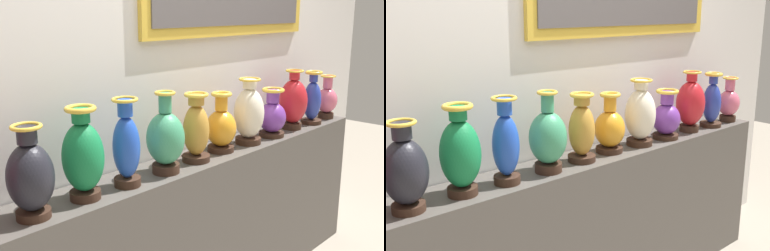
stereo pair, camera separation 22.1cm
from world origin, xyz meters
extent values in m
cube|color=#4C4742|center=(0.00, 0.00, 0.46)|extent=(2.98, 0.31, 0.93)
cube|color=silver|center=(0.00, 0.21, 1.35)|extent=(4.36, 0.10, 2.70)
cylinder|color=#382319|center=(-0.93, -0.04, 0.95)|extent=(0.13, 0.13, 0.03)
ellipsoid|color=black|center=(-0.93, -0.04, 1.09)|extent=(0.18, 0.18, 0.26)
cylinder|color=black|center=(-0.93, -0.04, 1.26)|extent=(0.08, 0.08, 0.06)
torus|color=gold|center=(-0.93, -0.04, 1.29)|extent=(0.12, 0.12, 0.02)
cylinder|color=#382319|center=(-0.69, -0.03, 0.95)|extent=(0.13, 0.13, 0.04)
ellipsoid|color=#14723D|center=(-0.69, -0.03, 1.11)|extent=(0.17, 0.17, 0.29)
cylinder|color=#14723D|center=(-0.69, -0.03, 1.29)|extent=(0.07, 0.07, 0.06)
torus|color=gold|center=(-0.69, -0.03, 1.32)|extent=(0.13, 0.13, 0.02)
cylinder|color=#382319|center=(-0.47, -0.04, 0.95)|extent=(0.12, 0.12, 0.04)
ellipsoid|color=#1E47B2|center=(-0.47, -0.04, 1.11)|extent=(0.12, 0.12, 0.28)
cylinder|color=#1E47B2|center=(-0.47, -0.04, 1.29)|extent=(0.07, 0.07, 0.07)
torus|color=gold|center=(-0.47, -0.04, 1.33)|extent=(0.12, 0.12, 0.02)
cylinder|color=#382319|center=(-0.23, -0.04, 0.95)|extent=(0.13, 0.13, 0.04)
ellipsoid|color=#388C60|center=(-0.23, -0.04, 1.10)|extent=(0.19, 0.19, 0.26)
cylinder|color=#388C60|center=(-0.23, -0.04, 1.28)|extent=(0.06, 0.06, 0.09)
torus|color=gold|center=(-0.23, -0.04, 1.32)|extent=(0.10, 0.10, 0.02)
cylinder|color=#382319|center=(0.00, -0.03, 0.95)|extent=(0.15, 0.15, 0.03)
ellipsoid|color=#B27F2D|center=(0.00, -0.03, 1.10)|extent=(0.14, 0.14, 0.27)
cylinder|color=#B27F2D|center=(0.00, -0.03, 1.26)|extent=(0.08, 0.08, 0.05)
torus|color=gold|center=(0.00, -0.03, 1.28)|extent=(0.13, 0.13, 0.02)
cylinder|color=#382319|center=(0.22, -0.01, 0.94)|extent=(0.15, 0.15, 0.03)
ellipsoid|color=orange|center=(0.22, -0.01, 1.06)|extent=(0.17, 0.17, 0.20)
cylinder|color=orange|center=(0.22, -0.01, 1.21)|extent=(0.07, 0.07, 0.09)
torus|color=gold|center=(0.22, -0.01, 1.25)|extent=(0.12, 0.12, 0.02)
cylinder|color=#382319|center=(0.45, -0.03, 0.95)|extent=(0.15, 0.15, 0.04)
ellipsoid|color=beige|center=(0.45, -0.03, 1.11)|extent=(0.18, 0.18, 0.30)
cylinder|color=beige|center=(0.45, -0.03, 1.29)|extent=(0.08, 0.08, 0.05)
torus|color=gold|center=(0.45, -0.03, 1.31)|extent=(0.13, 0.13, 0.01)
cylinder|color=#382319|center=(0.68, -0.04, 0.94)|extent=(0.16, 0.16, 0.03)
ellipsoid|color=#6B3393|center=(0.68, -0.04, 1.05)|extent=(0.17, 0.17, 0.19)
cylinder|color=#6B3393|center=(0.68, -0.04, 1.18)|extent=(0.08, 0.08, 0.08)
torus|color=gold|center=(0.68, -0.04, 1.22)|extent=(0.14, 0.14, 0.02)
cylinder|color=#382319|center=(0.93, -0.04, 0.95)|extent=(0.12, 0.12, 0.04)
ellipsoid|color=red|center=(0.93, -0.04, 1.12)|extent=(0.19, 0.19, 0.29)
cylinder|color=red|center=(0.93, -0.04, 1.29)|extent=(0.07, 0.07, 0.06)
torus|color=gold|center=(0.93, -0.04, 1.32)|extent=(0.12, 0.12, 0.01)
cylinder|color=#382319|center=(1.15, -0.05, 0.94)|extent=(0.14, 0.14, 0.03)
ellipsoid|color=#263899|center=(1.15, -0.05, 1.09)|extent=(0.12, 0.12, 0.26)
cylinder|color=#263899|center=(1.15, -0.05, 1.25)|extent=(0.06, 0.06, 0.06)
torus|color=gold|center=(1.15, -0.05, 1.29)|extent=(0.12, 0.12, 0.02)
cylinder|color=#382319|center=(1.38, -0.05, 0.95)|extent=(0.11, 0.11, 0.04)
ellipsoid|color=#CC5972|center=(1.38, -0.05, 1.06)|extent=(0.15, 0.15, 0.18)
cylinder|color=#CC5972|center=(1.38, -0.05, 1.19)|extent=(0.07, 0.07, 0.09)
torus|color=gold|center=(1.38, -0.05, 1.24)|extent=(0.11, 0.11, 0.01)
camera|label=1|loc=(-1.71, -1.61, 1.71)|focal=43.57mm
camera|label=2|loc=(-1.55, -1.77, 1.71)|focal=43.57mm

